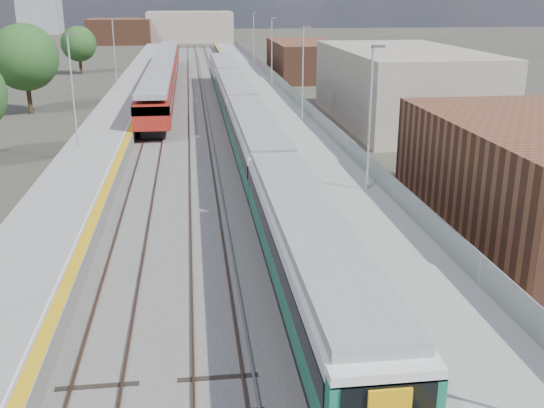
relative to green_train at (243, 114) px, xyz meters
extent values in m
plane|color=#47443A|center=(-1.50, 10.87, -2.08)|extent=(320.00, 320.00, 0.00)
cube|color=#565451|center=(-3.75, 13.37, -2.05)|extent=(10.50, 155.00, 0.06)
cube|color=#4C3323|center=(-0.72, 15.87, -1.97)|extent=(0.07, 160.00, 0.14)
cube|color=#4C3323|center=(0.72, 15.87, -1.97)|extent=(0.07, 160.00, 0.14)
cube|color=#4C3323|center=(-4.22, 15.87, -1.97)|extent=(0.07, 160.00, 0.14)
cube|color=#4C3323|center=(-2.78, 15.87, -1.97)|extent=(0.07, 160.00, 0.14)
cube|color=#4C3323|center=(-7.72, 15.87, -1.97)|extent=(0.07, 160.00, 0.14)
cube|color=#4C3323|center=(-6.28, 15.87, -1.97)|extent=(0.07, 160.00, 0.14)
cube|color=gray|center=(-1.05, 15.87, -1.98)|extent=(0.08, 160.00, 0.10)
cube|color=gray|center=(-2.45, 15.87, -1.98)|extent=(0.08, 160.00, 0.10)
cube|color=slate|center=(3.75, 13.37, -1.58)|extent=(4.70, 155.00, 1.00)
cube|color=gray|center=(3.75, 13.37, -1.07)|extent=(4.70, 155.00, 0.03)
cube|color=gold|center=(1.65, 13.37, -1.05)|extent=(0.40, 155.00, 0.01)
cube|color=gray|center=(5.95, 13.37, -0.48)|extent=(0.06, 155.00, 1.20)
cylinder|color=#9EA0A3|center=(5.10, -17.13, 2.69)|extent=(0.12, 0.12, 7.50)
cube|color=#4C4C4F|center=(5.35, -17.13, 6.34)|extent=(0.70, 0.18, 0.14)
cylinder|color=#9EA0A3|center=(5.10, 2.87, 2.69)|extent=(0.12, 0.12, 7.50)
cube|color=#4C4C4F|center=(5.35, 2.87, 6.34)|extent=(0.70, 0.18, 0.14)
cylinder|color=#9EA0A3|center=(5.10, 22.87, 2.69)|extent=(0.12, 0.12, 7.50)
cube|color=#4C4C4F|center=(5.35, 22.87, 6.34)|extent=(0.70, 0.18, 0.14)
cylinder|color=#9EA0A3|center=(5.10, 42.87, 2.69)|extent=(0.12, 0.12, 7.50)
cube|color=#4C4C4F|center=(5.35, 42.87, 6.34)|extent=(0.70, 0.18, 0.14)
cube|color=slate|center=(-10.55, 13.37, -1.58)|extent=(4.30, 155.00, 1.00)
cube|color=gray|center=(-10.55, 13.37, -1.07)|extent=(4.30, 155.00, 0.03)
cube|color=gold|center=(-8.65, 13.37, -1.05)|extent=(0.45, 155.00, 0.01)
cube|color=silver|center=(-9.00, 13.37, -1.05)|extent=(0.08, 155.00, 0.01)
cylinder|color=#9EA0A3|center=(-11.70, -5.13, 2.69)|extent=(0.12, 0.12, 7.50)
cube|color=#4C4C4F|center=(-11.45, -5.13, 6.34)|extent=(0.70, 0.18, 0.14)
cylinder|color=#9EA0A3|center=(-11.70, 20.87, 2.69)|extent=(0.12, 0.12, 7.50)
cube|color=#4C4C4F|center=(-11.45, 20.87, 6.34)|extent=(0.70, 0.18, 0.14)
cube|color=brown|center=(12.50, -21.13, 0.52)|extent=(9.00, 16.00, 5.20)
cube|color=gray|center=(14.50, 5.87, 1.12)|extent=(11.00, 22.00, 6.40)
cube|color=brown|center=(11.50, 38.87, 0.32)|extent=(8.00, 18.00, 4.80)
cube|color=gray|center=(-3.50, 110.87, 1.42)|extent=(20.00, 14.00, 7.00)
cube|color=brown|center=(-19.50, 105.87, 0.72)|extent=(14.00, 12.00, 5.60)
cube|color=black|center=(0.00, -27.75, -1.26)|extent=(2.53, 18.14, 0.43)
cube|color=#136448|center=(0.00, -27.75, -0.51)|extent=(2.62, 18.14, 1.06)
cube|color=black|center=(0.00, -27.75, 0.32)|extent=(2.68, 18.14, 0.73)
cube|color=silver|center=(0.00, -27.75, 0.90)|extent=(2.62, 18.14, 0.45)
cube|color=gray|center=(0.00, -27.75, 1.29)|extent=(2.33, 18.14, 0.37)
cube|color=black|center=(0.00, -9.12, -1.26)|extent=(2.53, 18.14, 0.43)
cube|color=#136448|center=(0.00, -9.12, -0.51)|extent=(2.62, 18.14, 1.06)
cube|color=black|center=(0.00, -9.12, 0.32)|extent=(2.68, 18.14, 0.73)
cube|color=silver|center=(0.00, -9.12, 0.90)|extent=(2.62, 18.14, 0.45)
cube|color=gray|center=(0.00, -9.12, 1.29)|extent=(2.33, 18.14, 0.37)
cube|color=black|center=(0.00, 9.52, -1.26)|extent=(2.53, 18.14, 0.43)
cube|color=#136448|center=(0.00, 9.52, -0.51)|extent=(2.62, 18.14, 1.06)
cube|color=black|center=(0.00, 9.52, 0.32)|extent=(2.68, 18.14, 0.73)
cube|color=silver|center=(0.00, 9.52, 0.90)|extent=(2.62, 18.14, 0.45)
cube|color=gray|center=(0.00, 9.52, 1.29)|extent=(2.33, 18.14, 0.37)
cube|color=black|center=(0.00, 28.16, -1.26)|extent=(2.53, 18.14, 0.43)
cube|color=#136448|center=(0.00, 28.16, -0.51)|extent=(2.62, 18.14, 1.06)
cube|color=black|center=(0.00, 28.16, 0.32)|extent=(2.68, 18.14, 0.73)
cube|color=silver|center=(0.00, 28.16, 0.90)|extent=(2.62, 18.14, 0.45)
cube|color=gray|center=(0.00, 28.16, 1.29)|extent=(2.33, 18.14, 0.37)
cube|color=black|center=(0.00, -37.34, 0.48)|extent=(2.14, 0.06, 0.74)
cube|color=black|center=(-7.00, 8.91, -1.60)|extent=(1.92, 16.29, 0.67)
cube|color=maroon|center=(-7.00, 8.91, -0.01)|extent=(2.82, 19.17, 2.02)
cube|color=black|center=(-7.00, 8.91, 0.50)|extent=(2.89, 19.17, 0.71)
cube|color=gray|center=(-7.00, 8.91, 1.50)|extent=(2.52, 19.17, 0.40)
cube|color=black|center=(-7.00, 28.58, -1.60)|extent=(1.92, 16.29, 0.67)
cube|color=maroon|center=(-7.00, 28.58, -0.01)|extent=(2.82, 19.17, 2.02)
cube|color=black|center=(-7.00, 28.58, 0.50)|extent=(2.89, 19.17, 0.71)
cube|color=gray|center=(-7.00, 28.58, 1.50)|extent=(2.52, 19.17, 0.40)
cube|color=black|center=(-7.00, 48.25, -1.60)|extent=(1.92, 16.29, 0.67)
cube|color=maroon|center=(-7.00, 48.25, -0.01)|extent=(2.82, 19.17, 2.02)
cube|color=black|center=(-7.00, 48.25, 0.50)|extent=(2.89, 19.17, 0.71)
cube|color=gray|center=(-7.00, 48.25, 1.50)|extent=(2.52, 19.17, 0.40)
cylinder|color=#382619|center=(-19.22, 14.39, -0.61)|extent=(0.44, 0.44, 2.93)
sphere|color=#24451A|center=(-19.22, 14.39, 3.22)|extent=(6.19, 6.19, 6.19)
cylinder|color=#382619|center=(-19.46, 46.66, -0.91)|extent=(0.44, 0.44, 2.34)
sphere|color=#24451A|center=(-19.46, 46.66, 2.15)|extent=(4.94, 4.94, 4.94)
cylinder|color=#382619|center=(20.82, 26.97, -1.05)|extent=(0.44, 0.44, 2.06)
sphere|color=#24451A|center=(20.82, 26.97, 1.64)|extent=(4.35, 4.35, 4.35)
camera|label=1|loc=(-3.97, -48.57, 8.79)|focal=42.00mm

